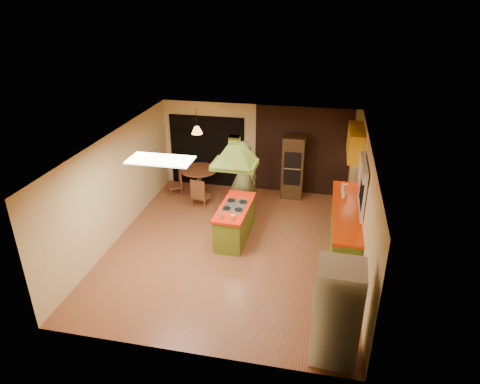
% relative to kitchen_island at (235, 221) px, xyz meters
% --- Properties ---
extents(ground, '(6.50, 6.50, 0.00)m').
position_rel_kitchen_island_xyz_m(ground, '(0.05, -0.40, -0.42)').
color(ground, '#9C5733').
rests_on(ground, ground).
extents(room_walls, '(5.50, 6.50, 6.50)m').
position_rel_kitchen_island_xyz_m(room_walls, '(0.05, -0.40, 0.83)').
color(room_walls, beige).
rests_on(room_walls, ground).
extents(ceiling_plane, '(6.50, 6.50, 0.00)m').
position_rel_kitchen_island_xyz_m(ceiling_plane, '(0.05, -0.40, 2.08)').
color(ceiling_plane, silver).
rests_on(ceiling_plane, room_walls).
extents(brick_panel, '(2.64, 0.03, 2.50)m').
position_rel_kitchen_island_xyz_m(brick_panel, '(1.30, 2.83, 0.83)').
color(brick_panel, '#381E14').
rests_on(brick_panel, ground).
extents(nook_opening, '(2.20, 0.03, 2.10)m').
position_rel_kitchen_island_xyz_m(nook_opening, '(-1.45, 2.83, 0.63)').
color(nook_opening, black).
rests_on(nook_opening, ground).
extents(right_counter, '(0.62, 3.05, 0.92)m').
position_rel_kitchen_island_xyz_m(right_counter, '(2.50, 0.20, 0.04)').
color(right_counter, olive).
rests_on(right_counter, ground).
extents(upper_cabinets, '(0.34, 1.40, 0.70)m').
position_rel_kitchen_island_xyz_m(upper_cabinets, '(2.62, 1.80, 1.53)').
color(upper_cabinets, yellow).
rests_on(upper_cabinets, room_walls).
extents(window_right, '(0.12, 1.35, 1.06)m').
position_rel_kitchen_island_xyz_m(window_right, '(2.75, -0.00, 1.35)').
color(window_right, black).
rests_on(window_right, room_walls).
extents(fluor_panel, '(1.20, 0.60, 0.03)m').
position_rel_kitchen_island_xyz_m(fluor_panel, '(-1.05, -1.60, 2.06)').
color(fluor_panel, white).
rests_on(fluor_panel, ceiling_plane).
extents(kitchen_island, '(0.73, 1.68, 0.85)m').
position_rel_kitchen_island_xyz_m(kitchen_island, '(0.00, 0.00, 0.00)').
color(kitchen_island, olive).
rests_on(kitchen_island, ground).
extents(range_hood, '(0.98, 0.72, 0.79)m').
position_rel_kitchen_island_xyz_m(range_hood, '(-0.00, 0.00, 1.83)').
color(range_hood, '#55691A').
rests_on(range_hood, ceiling_plane).
extents(man, '(0.83, 0.66, 2.01)m').
position_rel_kitchen_island_xyz_m(man, '(-0.05, 1.18, 0.58)').
color(man, '#4F532C').
rests_on(man, ground).
extents(refrigerator, '(0.73, 0.69, 1.72)m').
position_rel_kitchen_island_xyz_m(refrigerator, '(2.30, -3.21, 0.44)').
color(refrigerator, white).
rests_on(refrigerator, ground).
extents(wall_oven, '(0.60, 0.61, 1.77)m').
position_rel_kitchen_island_xyz_m(wall_oven, '(1.10, 2.54, 0.46)').
color(wall_oven, '#4A3118').
rests_on(wall_oven, ground).
extents(dining_table, '(1.03, 1.03, 0.77)m').
position_rel_kitchen_island_xyz_m(dining_table, '(-1.51, 2.13, 0.12)').
color(dining_table, brown).
rests_on(dining_table, ground).
extents(chair_left, '(0.50, 0.50, 0.67)m').
position_rel_kitchen_island_xyz_m(chair_left, '(-2.21, 2.03, -0.09)').
color(chair_left, brown).
rests_on(chair_left, ground).
extents(chair_near, '(0.51, 0.51, 0.79)m').
position_rel_kitchen_island_xyz_m(chair_near, '(-1.26, 1.48, -0.03)').
color(chair_near, brown).
rests_on(chair_near, ground).
extents(pendant_lamp, '(0.38, 0.38, 0.20)m').
position_rel_kitchen_island_xyz_m(pendant_lamp, '(-1.51, 2.13, 1.48)').
color(pendant_lamp, '#FF9E3F').
rests_on(pendant_lamp, ceiling_plane).
extents(canister_large, '(0.19, 0.19, 0.22)m').
position_rel_kitchen_island_xyz_m(canister_large, '(2.45, 1.09, 0.61)').
color(canister_large, '#FFE8CD').
rests_on(canister_large, right_counter).
extents(canister_medium, '(0.14, 0.14, 0.17)m').
position_rel_kitchen_island_xyz_m(canister_medium, '(2.45, 0.77, 0.58)').
color(canister_medium, '#F7E8C7').
rests_on(canister_medium, right_counter).
extents(canister_small, '(0.14, 0.14, 0.15)m').
position_rel_kitchen_island_xyz_m(canister_small, '(2.45, 0.99, 0.57)').
color(canister_small, '#FAE5C9').
rests_on(canister_small, right_counter).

